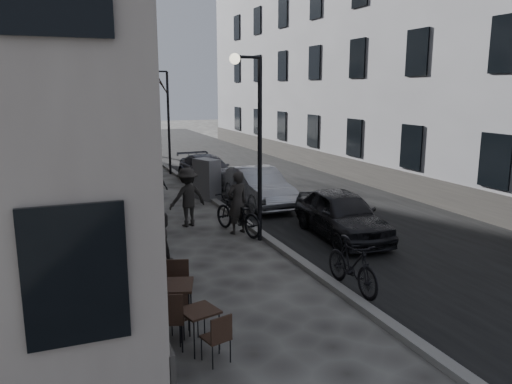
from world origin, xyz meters
TOP-DOWN VIEW (x-y plane):
  - ground at (0.00, 0.00)m, footprint 120.00×120.00m
  - road at (3.85, 16.00)m, footprint 7.30×60.00m
  - kerb at (0.20, 16.00)m, footprint 0.25×60.00m
  - building_right at (9.50, 16.50)m, footprint 4.00×35.00m
  - streetlamp_near at (-0.17, 6.00)m, footprint 0.90×0.28m
  - streetlamp_far at (-0.17, 18.00)m, footprint 0.90×0.28m
  - tree_near at (-0.10, 21.00)m, footprint 2.40×2.40m
  - tree_far at (-0.10, 27.00)m, footprint 2.40×2.40m
  - bistro_set_a at (-3.15, 0.81)m, footprint 0.73×1.42m
  - bistro_set_b at (-3.40, 1.62)m, footprint 0.95×1.76m
  - bistro_set_c at (-3.58, 3.04)m, footprint 0.84×1.58m
  - sign_board at (-4.00, 0.42)m, footprint 0.40×0.58m
  - utility_cabinet at (0.10, 11.68)m, footprint 0.92×1.18m
  - bicycle at (-0.34, 6.91)m, footprint 1.33×2.28m
  - cyclist_rider at (-0.34, 6.91)m, footprint 0.77×0.62m
  - pedestrian_near at (-3.05, 5.17)m, footprint 0.86×0.69m
  - pedestrian_mid at (-1.51, 8.20)m, footprint 1.31×0.92m
  - pedestrian_far at (-2.08, 10.47)m, footprint 0.95×0.59m
  - car_near at (2.30, 5.43)m, footprint 1.94×4.13m
  - car_mid at (1.55, 10.02)m, footprint 1.52×4.19m
  - car_far at (1.00, 14.77)m, footprint 2.10×4.46m
  - moped at (0.49, 2.00)m, footprint 0.56×1.87m

SIDE VIEW (x-z plane):
  - ground at x=0.00m, z-range 0.00..0.00m
  - road at x=3.85m, z-range 0.00..0.00m
  - kerb at x=0.20m, z-range 0.00..0.12m
  - sign_board at x=-4.00m, z-range -0.09..0.85m
  - bistro_set_a at x=-3.15m, z-range 0.01..0.82m
  - bistro_set_c at x=-3.58m, z-range 0.01..0.91m
  - bistro_set_b at x=-3.40m, z-range 0.01..1.02m
  - moped at x=0.49m, z-range 0.00..1.12m
  - bicycle at x=-0.34m, z-range 0.00..1.13m
  - car_far at x=1.00m, z-range 0.00..1.26m
  - car_near at x=2.30m, z-range 0.00..1.36m
  - car_mid at x=1.55m, z-range 0.00..1.37m
  - pedestrian_far at x=-2.08m, z-range 0.00..1.51m
  - utility_cabinet at x=0.10m, z-range 0.00..1.56m
  - pedestrian_near at x=-3.05m, z-range 0.00..1.69m
  - pedestrian_mid at x=-1.51m, z-range 0.00..1.84m
  - cyclist_rider at x=-0.34m, z-range 0.00..1.85m
  - streetlamp_near at x=-0.17m, z-range 0.62..5.71m
  - streetlamp_far at x=-0.17m, z-range 0.62..5.71m
  - tree_near at x=-0.10m, z-range 1.81..7.51m
  - tree_far at x=-0.10m, z-range 1.81..7.51m
  - building_right at x=9.50m, z-range 0.00..16.00m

